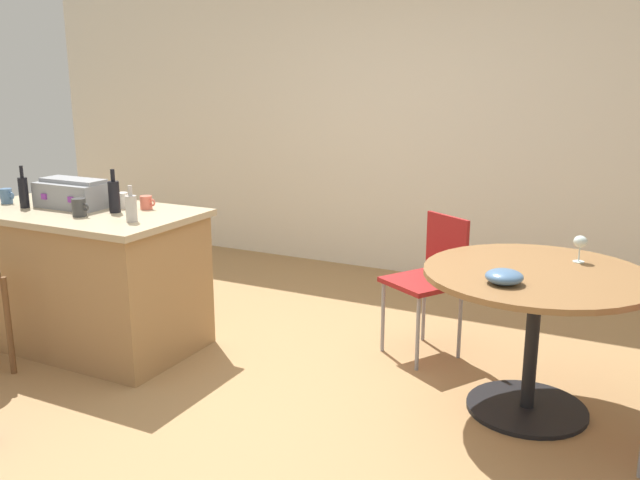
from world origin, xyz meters
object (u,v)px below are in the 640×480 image
Objects in this scene: cup_2 at (122,200)px; bottle_1 at (131,208)px; bottle_0 at (24,192)px; cup_3 at (146,202)px; cup_1 at (7,196)px; cup_4 at (79,207)px; wine_glass at (580,243)px; kitchen_island at (85,277)px; folding_chair_near at (431,273)px; bottle_2 at (114,196)px; serving_bowl at (504,277)px; dining_table at (535,304)px; toolbox at (74,193)px.

bottle_1 is at bearing -40.37° from cup_2.
cup_3 is (0.73, 0.32, -0.06)m from bottle_0.
cup_1 is at bearing 177.05° from bottle_1.
cup_1 is 0.99m from cup_3.
wine_glass is (2.77, 0.78, -0.08)m from cup_4.
folding_chair_near is (2.06, 0.86, 0.07)m from kitchen_island.
cup_4 is 2.88m from wine_glass.
bottle_0 is at bearing -156.42° from cup_3.
cup_1 is at bearing -164.15° from cup_2.
bottle_2 is 2.40m from serving_bowl.
dining_table is at bearing 4.27° from cup_2.
bottle_2 is 2.41× the size of cup_3.
cup_4 is (-0.21, -0.36, 0.01)m from cup_3.
toolbox is at bearing -160.79° from cup_2.
bottle_1 reaches higher than kitchen_island.
cup_2 is 0.17m from cup_3.
bottle_1 is 1.78× the size of cup_4.
bottle_1 is 1.90× the size of cup_3.
toolbox is 0.51m from cup_1.
cup_4 is (-0.10, -0.19, -0.05)m from bottle_2.
cup_1 is 0.75m from cup_4.
cup_2 is (0.57, 0.27, -0.05)m from bottle_0.
bottle_1 is at bearing -62.19° from cup_3.
cup_3 is (0.11, 0.17, -0.06)m from bottle_2.
toolbox reaches higher than wine_glass.
folding_chair_near is at bearing 127.39° from serving_bowl.
kitchen_island is 0.77m from cup_1.
folding_chair_near is 7.35× the size of cup_4.
cup_2 is at bearing 177.85° from serving_bowl.
bottle_0 reaches higher than cup_3.
kitchen_island is at bearing -172.61° from dining_table.
toolbox is 2.18× the size of bottle_1.
serving_bowl is at bearing 5.05° from cup_4.
bottle_1 is (0.90, -0.01, -0.02)m from bottle_0.
cup_2 is 0.63× the size of serving_bowl.
cup_1 is at bearing -164.29° from cup_3.
cup_2 is 0.79× the size of wine_glass.
cup_3 is at bearing 17.78° from toolbox.
cup_1 reaches higher than serving_bowl.
bottle_1 reaches higher than wine_glass.
bottle_2 is 2.25× the size of cup_4.
cup_2 is 2.76m from wine_glass.
cup_4 reaches higher than cup_3.
bottle_1 is at bearing -2.95° from cup_1.
folding_chair_near is 1.90× the size of toolbox.
cup_3 is (0.47, 0.15, -0.04)m from toolbox.
dining_table is 2.68m from cup_4.
cup_4 is at bearing -41.98° from kitchen_island.
cup_2 is at bearing -159.33° from folding_chair_near.
cup_3 is (-0.17, 0.33, -0.04)m from bottle_1.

